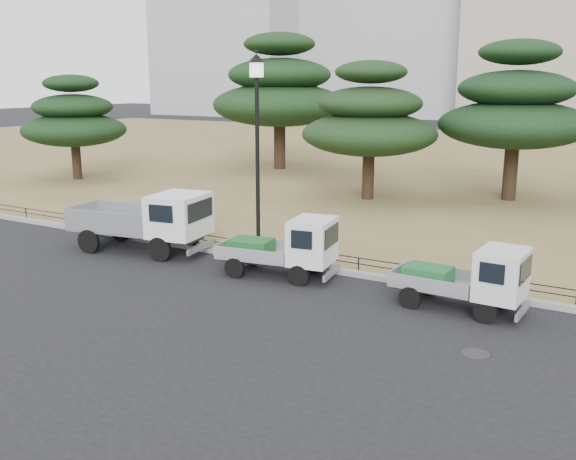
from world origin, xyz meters
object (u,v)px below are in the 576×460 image
Objects in this scene: truck_kei_rear at (468,278)px; street_lamp at (257,121)px; truck_kei_front at (285,247)px; tarp_pile at (120,220)px; truck_large at (147,219)px.

truck_kei_rear is 8.24m from street_lamp.
truck_kei_front reaches higher than truck_kei_rear.
tarp_pile is at bearing 161.72° from truck_kei_front.
truck_large reaches higher than truck_kei_front.
street_lamp is (3.63, 1.29, 3.28)m from truck_large.
truck_large reaches higher than truck_kei_rear.
tarp_pile is (-8.00, 1.34, -0.31)m from truck_kei_front.
truck_large is at bearing -179.13° from truck_kei_rear.
street_lamp is at bearing 134.52° from truck_kei_front.
truck_large is at bearing -160.44° from street_lamp.
truck_kei_front is at bearing -9.53° from tarp_pile.
truck_kei_rear reaches higher than tarp_pile.
truck_large is 5.47m from truck_kei_front.
street_lamp reaches higher than truck_large.
truck_large is at bearing 170.35° from truck_kei_front.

